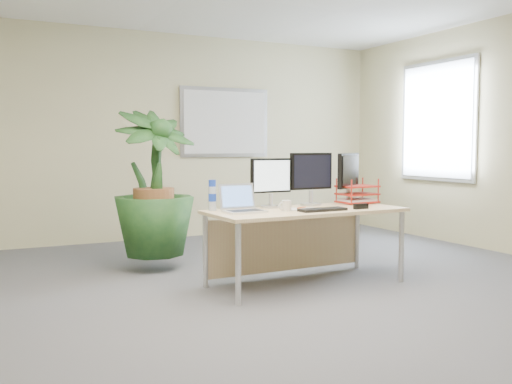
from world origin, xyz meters
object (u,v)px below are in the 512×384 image
monitor_left (271,179)px  monitor_right (311,175)px  desk (300,224)px  floor_plant (154,194)px  laptop (241,205)px

monitor_left → monitor_right: bearing=1.0°
desk → floor_plant: floor_plant is taller
monitor_left → monitor_right: size_ratio=0.90×
desk → floor_plant: 1.51m
floor_plant → desk: bearing=-46.8°
monitor_left → desk: bearing=-35.7°
monitor_left → monitor_right: (0.43, 0.01, 0.03)m
floor_plant → monitor_left: size_ratio=3.39×
monitor_left → laptop: bearing=-154.2°
monitor_right → laptop: (-0.81, -0.19, -0.22)m
floor_plant → laptop: (0.43, -1.12, -0.02)m
desk → monitor_left: bearing=144.3°
monitor_right → desk: bearing=-143.3°
monitor_left → laptop: size_ratio=1.32×
monitor_right → laptop: monitor_right is taller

